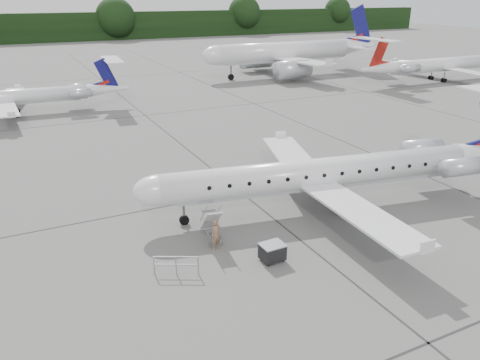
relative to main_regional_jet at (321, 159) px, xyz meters
name	(u,v)px	position (x,y,z in m)	size (l,w,h in m)	color
ground	(368,217)	(2.03, -2.58, -3.37)	(320.00, 320.00, 0.00)	slate
treeline	(72,27)	(2.03, 127.42, 0.63)	(260.00, 4.00, 8.00)	black
main_regional_jet	(321,159)	(0.00, 0.00, 0.00)	(26.28, 18.92, 6.74)	silver
airstair	(211,222)	(-7.90, -0.77, -2.31)	(0.85, 2.27, 2.11)	silver
passenger	(216,235)	(-8.12, -2.04, -2.47)	(0.66, 0.43, 1.80)	brown
safety_railing	(176,265)	(-10.90, -3.43, -2.87)	(2.20, 0.08, 1.00)	gray
baggage_cart	(272,252)	(-5.96, -4.42, -2.85)	(1.19, 0.97, 1.03)	black
bg_narrowbody	(284,42)	(25.34, 46.57, 2.22)	(31.17, 22.44, 11.19)	silver
bg_regional_left	(5,90)	(-17.47, 36.24, -0.41)	(22.55, 16.24, 5.92)	silver
bg_regional_right	(445,58)	(46.03, 31.32, 0.21)	(27.32, 19.67, 7.17)	silver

